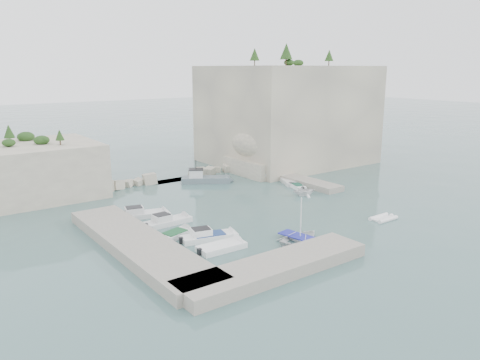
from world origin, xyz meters
TOP-DOWN VIEW (x-y plane):
  - ground at (0.00, 0.00)m, footprint 400.00×400.00m
  - cliff_east at (23.00, 23.00)m, footprint 26.00×22.00m
  - cliff_terrace at (13.00, 18.00)m, footprint 8.00×10.00m
  - outcrop_west at (-20.00, 25.00)m, footprint 16.00×14.00m
  - quay_west at (-17.00, -1.00)m, footprint 5.00×24.00m
  - quay_south at (-10.00, -12.50)m, footprint 18.00×4.00m
  - ledge_east at (13.50, 10.00)m, footprint 3.00×16.00m
  - breakwater at (-1.00, 22.00)m, footprint 28.00×3.00m
  - motorboat_a at (-12.42, 8.06)m, footprint 6.69×3.50m
  - motorboat_b at (-11.20, 4.06)m, footprint 5.81×2.11m
  - motorboat_c at (-12.61, -0.02)m, footprint 5.07×2.99m
  - motorboat_d at (-10.14, -2.62)m, footprint 6.38×3.22m
  - motorboat_e at (-10.65, -5.54)m, footprint 5.11×2.22m
  - rowboat at (-3.18, -8.35)m, footprint 5.43×4.29m
  - inflatable_dinghy at (9.04, -8.95)m, footprint 3.33×1.62m
  - tender_east_a at (9.06, 3.84)m, footprint 3.89×3.62m
  - tender_east_b at (10.93, 7.09)m, footprint 2.40×3.99m
  - tender_east_c at (11.92, 10.18)m, footprint 3.53×5.18m
  - tender_east_d at (11.26, 13.37)m, footprint 4.10×2.14m
  - work_boat at (2.40, 17.87)m, footprint 7.88×6.18m
  - rowboat_mast at (-3.18, -8.35)m, footprint 0.10×0.10m
  - vegetation at (17.83, 24.40)m, footprint 53.48×13.88m

SIDE VIEW (x-z plane):
  - ground at x=0.00m, z-range 0.00..0.00m
  - motorboat_a at x=-12.42m, z-range -0.70..0.70m
  - motorboat_b at x=-11.20m, z-range -0.70..0.70m
  - motorboat_c at x=-12.61m, z-range -0.35..0.35m
  - motorboat_d at x=-10.14m, z-range -0.70..0.70m
  - motorboat_e at x=-10.65m, z-range -0.35..0.35m
  - rowboat at x=-3.18m, z-range -0.51..0.51m
  - inflatable_dinghy at x=9.04m, z-range -0.22..0.22m
  - tender_east_a at x=9.06m, z-range -0.83..0.83m
  - tender_east_b at x=10.93m, z-range -0.35..0.35m
  - tender_east_c at x=11.92m, z-range -0.35..0.35m
  - tender_east_d at x=11.26m, z-range -0.75..0.75m
  - work_boat at x=2.40m, z-range -1.10..1.10m
  - ledge_east at x=13.50m, z-range 0.00..0.80m
  - quay_west at x=-17.00m, z-range 0.00..1.10m
  - quay_south at x=-10.00m, z-range 0.00..1.10m
  - breakwater at x=-1.00m, z-range 0.00..1.40m
  - cliff_terrace at x=13.00m, z-range 0.00..2.50m
  - rowboat_mast at x=-3.18m, z-range 0.51..4.71m
  - outcrop_west at x=-20.00m, z-range 0.00..7.00m
  - cliff_east at x=23.00m, z-range 0.00..17.00m
  - vegetation at x=17.83m, z-range 11.23..24.63m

